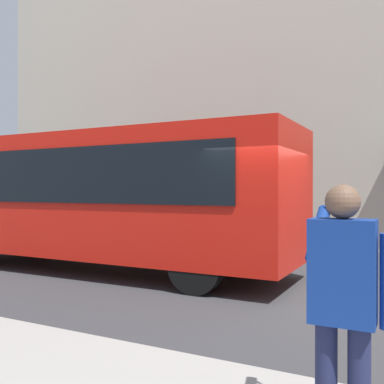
% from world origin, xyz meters
% --- Properties ---
extents(ground_plane, '(60.00, 60.00, 0.00)m').
position_xyz_m(ground_plane, '(0.00, 0.00, 0.00)').
color(ground_plane, '#38383A').
extents(building_facade_far, '(28.00, 1.55, 12.00)m').
position_xyz_m(building_facade_far, '(-0.02, -6.80, 5.99)').
color(building_facade_far, beige).
rests_on(building_facade_far, ground_plane).
extents(red_bus, '(9.05, 2.54, 3.08)m').
position_xyz_m(red_bus, '(4.52, -0.41, 1.68)').
color(red_bus, red).
rests_on(red_bus, ground_plane).
extents(pedestrian_photographer, '(0.53, 0.52, 1.70)m').
position_xyz_m(pedestrian_photographer, '(-1.49, 4.52, 1.14)').
color(pedestrian_photographer, '#1E2347').
rests_on(pedestrian_photographer, sidewalk_curb).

